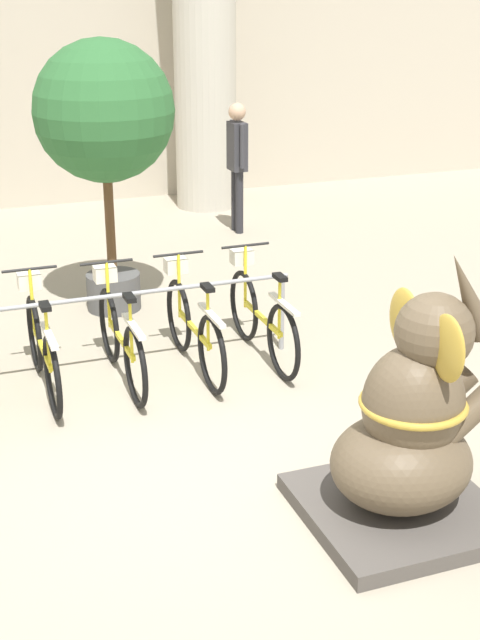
# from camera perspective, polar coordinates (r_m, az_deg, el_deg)

# --- Properties ---
(ground_plane) EXTENTS (60.00, 60.00, 0.00)m
(ground_plane) POSITION_cam_1_polar(r_m,az_deg,el_deg) (6.62, -1.65, -9.72)
(ground_plane) COLOR #9E937F
(building_facade) EXTENTS (20.00, 0.20, 6.00)m
(building_facade) POSITION_cam_1_polar(r_m,az_deg,el_deg) (14.10, -13.80, 19.13)
(building_facade) COLOR #BCB29E
(building_facade) RESTS_ON ground_plane
(column_right) EXTENTS (1.15, 1.15, 5.16)m
(column_right) POSITION_cam_1_polar(r_m,az_deg,el_deg) (13.68, -2.30, 18.05)
(column_right) COLOR #BCB7A8
(column_right) RESTS_ON ground_plane
(bike_rack) EXTENTS (3.32, 0.05, 0.77)m
(bike_rack) POSITION_cam_1_polar(r_m,az_deg,el_deg) (8.00, -7.97, 0.50)
(bike_rack) COLOR gray
(bike_rack) RESTS_ON ground_plane
(bicycle_1) EXTENTS (0.48, 1.70, 0.99)m
(bicycle_1) POSITION_cam_1_polar(r_m,az_deg,el_deg) (7.86, -12.56, -1.65)
(bicycle_1) COLOR black
(bicycle_1) RESTS_ON ground_plane
(bicycle_2) EXTENTS (0.48, 1.70, 0.99)m
(bicycle_2) POSITION_cam_1_polar(r_m,az_deg,el_deg) (7.93, -7.67, -1.10)
(bicycle_2) COLOR black
(bicycle_2) RESTS_ON ground_plane
(bicycle_3) EXTENTS (0.48, 1.70, 0.99)m
(bicycle_3) POSITION_cam_1_polar(r_m,az_deg,el_deg) (8.11, -3.01, -0.43)
(bicycle_3) COLOR black
(bicycle_3) RESTS_ON ground_plane
(bicycle_4) EXTENTS (0.48, 1.70, 0.99)m
(bicycle_4) POSITION_cam_1_polar(r_m,az_deg,el_deg) (8.35, 1.37, 0.27)
(bicycle_4) COLOR black
(bicycle_4) RESTS_ON ground_plane
(elephant_statue) EXTENTS (1.24, 1.24, 1.86)m
(elephant_statue) POSITION_cam_1_polar(r_m,az_deg,el_deg) (5.93, 10.84, -7.10)
(elephant_statue) COLOR #4C4742
(elephant_statue) RESTS_ON ground_plane
(person_pedestrian) EXTENTS (0.24, 0.47, 1.78)m
(person_pedestrian) POSITION_cam_1_polar(r_m,az_deg,el_deg) (12.39, -0.18, 10.51)
(person_pedestrian) COLOR #28282D
(person_pedestrian) RESTS_ON ground_plane
(potted_tree) EXTENTS (1.43, 1.43, 2.83)m
(potted_tree) POSITION_cam_1_polar(r_m,az_deg,el_deg) (9.29, -8.68, 12.56)
(potted_tree) COLOR #4C4C4C
(potted_tree) RESTS_ON ground_plane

